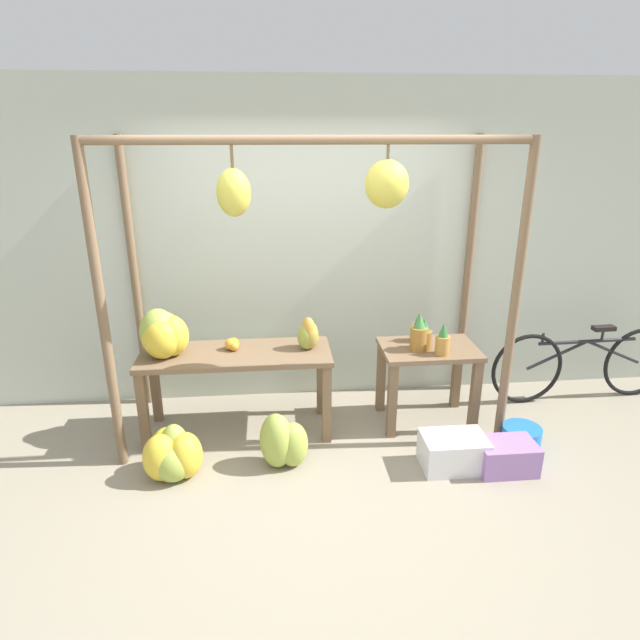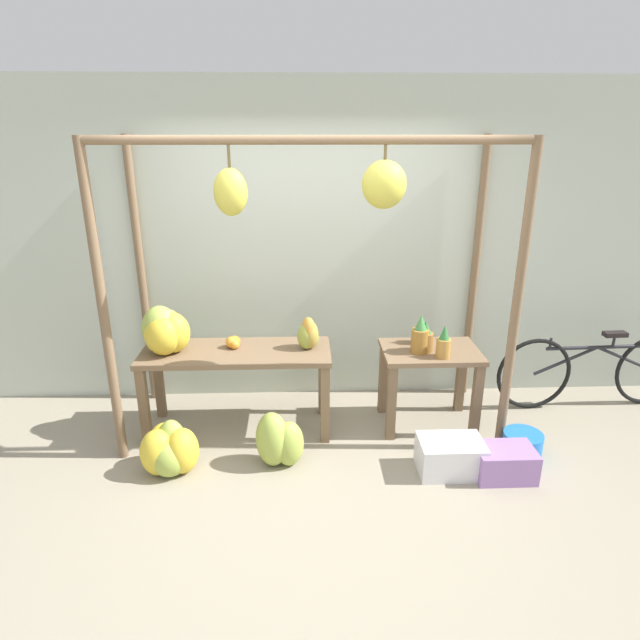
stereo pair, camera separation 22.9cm
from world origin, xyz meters
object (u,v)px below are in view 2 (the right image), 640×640
fruit_crate_white (450,456)px  blue_bucket (522,445)px  banana_pile_on_table (166,332)px  banana_pile_ground_right (279,441)px  banana_pile_ground_left (169,450)px  parked_bicycle (594,370)px  pineapple_cluster (426,337)px  papaya_pile (308,335)px  orange_pile (233,343)px  fruit_crate_purple (504,462)px

fruit_crate_white → blue_bucket: 0.63m
banana_pile_on_table → banana_pile_ground_right: 1.24m
banana_pile_ground_left → parked_bicycle: bearing=13.3°
pineapple_cluster → fruit_crate_white: size_ratio=0.89×
pineapple_cluster → fruit_crate_white: (0.08, -0.65, -0.68)m
pineapple_cluster → parked_bicycle: size_ratio=0.24×
fruit_crate_white → papaya_pile: (-1.02, 0.69, 0.70)m
orange_pile → blue_bucket: 2.40m
banana_pile_ground_left → blue_bucket: banana_pile_ground_left is taller
pineapple_cluster → parked_bicycle: 1.69m
banana_pile_on_table → fruit_crate_white: bearing=-17.1°
fruit_crate_white → fruit_crate_purple: (0.37, -0.07, -0.01)m
banana_pile_on_table → fruit_crate_purple: size_ratio=1.04×
banana_pile_on_table → pineapple_cluster: bearing=-0.2°
banana_pile_ground_right → fruit_crate_purple: 1.64m
blue_bucket → papaya_pile: papaya_pile is taller
fruit_crate_white → parked_bicycle: (1.52, 0.93, 0.23)m
parked_bicycle → fruit_crate_purple: bearing=-138.9°
orange_pile → blue_bucket: size_ratio=0.43×
pineapple_cluster → fruit_crate_purple: 1.10m
pineapple_cluster → banana_pile_on_table: bearing=179.8°
pineapple_cluster → fruit_crate_purple: pineapple_cluster is taller
orange_pile → fruit_crate_white: 1.90m
banana_pile_on_table → fruit_crate_purple: 2.73m
banana_pile_on_table → orange_pile: 0.53m
banana_pile_ground_left → fruit_crate_purple: size_ratio=1.07×
papaya_pile → parked_bicycle: bearing=5.4°
pineapple_cluster → banana_pile_ground_left: (-1.98, -0.57, -0.63)m
fruit_crate_white → blue_bucket: bearing=15.4°
banana_pile_ground_right → parked_bicycle: parked_bicycle is taller
banana_pile_ground_right → papaya_pile: papaya_pile is taller
fruit_crate_white → orange_pile: bearing=155.9°
blue_bucket → fruit_crate_purple: (-0.23, -0.24, 0.01)m
pineapple_cluster → banana_pile_ground_right: bearing=-156.2°
orange_pile → pineapple_cluster: (1.56, -0.08, 0.05)m
banana_pile_on_table → orange_pile: (0.51, 0.07, -0.13)m
orange_pile → banana_pile_ground_left: bearing=-122.8°
fruit_crate_white → blue_bucket: size_ratio=1.57×
papaya_pile → banana_pile_ground_right: bearing=-112.8°
pineapple_cluster → parked_bicycle: pineapple_cluster is taller
orange_pile → parked_bicycle: bearing=3.6°
banana_pile_on_table → blue_bucket: (2.75, -0.49, -0.78)m
banana_pile_ground_left → banana_pile_on_table: bearing=99.1°
pineapple_cluster → papaya_pile: 0.94m
banana_pile_ground_left → orange_pile: bearing=57.2°
banana_pile_ground_right → fruit_crate_white: bearing=-6.0°
blue_bucket → pineapple_cluster: bearing=144.4°
banana_pile_ground_left → fruit_crate_white: (2.05, -0.09, -0.05)m
blue_bucket → parked_bicycle: size_ratio=0.17×
banana_pile_ground_left → papaya_pile: bearing=30.4°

